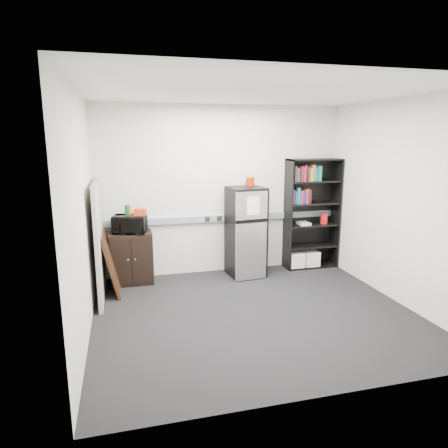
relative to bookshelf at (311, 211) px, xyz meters
name	(u,v)px	position (x,y,z in m)	size (l,w,h in m)	color
floor	(255,313)	(-1.51, -1.57, -0.97)	(4.00, 4.00, 0.00)	black
wall_back	(222,191)	(-1.51, 0.18, 0.38)	(4.00, 0.02, 2.70)	silver
wall_right	(399,202)	(0.49, -1.57, 0.38)	(0.02, 3.50, 2.70)	silver
wall_left	(82,217)	(-3.51, -1.57, 0.38)	(0.02, 3.50, 2.70)	silver
ceiling	(259,92)	(-1.51, -1.57, 1.73)	(4.00, 3.50, 0.02)	white
electrical_raceway	(222,218)	(-1.51, 0.15, -0.07)	(3.92, 0.05, 0.10)	gray
wall_note	(200,179)	(-1.86, 0.18, 0.58)	(0.14, 0.00, 0.10)	white
bookshelf	(311,211)	(0.00, 0.00, 0.00)	(0.90, 0.34, 1.85)	black
cubicle_partition	(99,240)	(-3.41, -0.49, -0.16)	(0.06, 1.30, 1.62)	#ADA99A
cabinet	(131,258)	(-2.99, -0.07, -0.57)	(0.64, 0.43, 0.79)	black
microwave	(130,224)	(-2.99, -0.08, -0.05)	(0.48, 0.32, 0.26)	black
snack_box_a	(127,210)	(-3.01, -0.05, 0.16)	(0.07, 0.05, 0.15)	#29611B
snack_box_b	(127,210)	(-3.01, -0.05, 0.16)	(0.07, 0.05, 0.15)	#0B331E
snack_box_c	(129,210)	(-2.98, -0.05, 0.16)	(0.07, 0.05, 0.14)	orange
snack_bag	(140,212)	(-2.83, -0.10, 0.14)	(0.18, 0.10, 0.10)	red
refrigerator	(246,232)	(-1.19, -0.15, -0.25)	(0.59, 0.62, 1.43)	black
coffee_can	(250,180)	(-1.09, -0.02, 0.55)	(0.13, 0.13, 0.18)	#A11C07
framed_poster	(111,262)	(-3.28, -0.38, -0.52)	(0.23, 0.70, 0.89)	black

